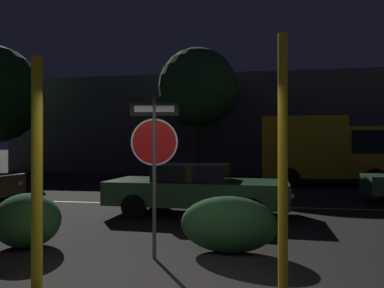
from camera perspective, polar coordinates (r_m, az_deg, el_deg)
The scene contains 10 objects.
road_center_stripe at distance 11.28m, azimuth 3.51°, elevation -9.35°, with size 37.52×0.12×0.01m, color gold.
stop_sign at distance 5.96m, azimuth -5.76°, elevation -0.34°, with size 0.77×0.15×2.57m.
yellow_pole_left at distance 5.10m, azimuth -22.55°, elevation -4.01°, with size 0.14×0.14×2.91m, color yellow.
yellow_pole_right at distance 4.39m, azimuth 13.68°, elevation -3.55°, with size 0.11×0.11×3.08m, color yellow.
hedge_bush_1 at distance 7.33m, azimuth -23.82°, elevation -10.58°, with size 1.16×1.11×0.95m, color #2D6633.
hedge_bush_2 at distance 6.43m, azimuth 5.60°, elevation -12.10°, with size 1.62×0.74×0.94m, color #285B2D.
passing_car_2 at distance 9.76m, azimuth 0.78°, elevation -6.80°, with size 4.72×2.15×1.30m.
delivery_truck at distance 17.90m, azimuth 20.02°, elevation -0.62°, with size 5.74×2.64×3.06m.
tree_1 at distance 21.06m, azimuth 0.87°, elevation 8.57°, with size 4.39×4.39×7.22m.
building_backdrop at distance 25.00m, azimuth 7.24°, elevation 2.78°, with size 30.33×4.94×6.20m, color #4C4C56.
Camera 1 is at (1.15, -4.20, 1.79)m, focal length 35.00 mm.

